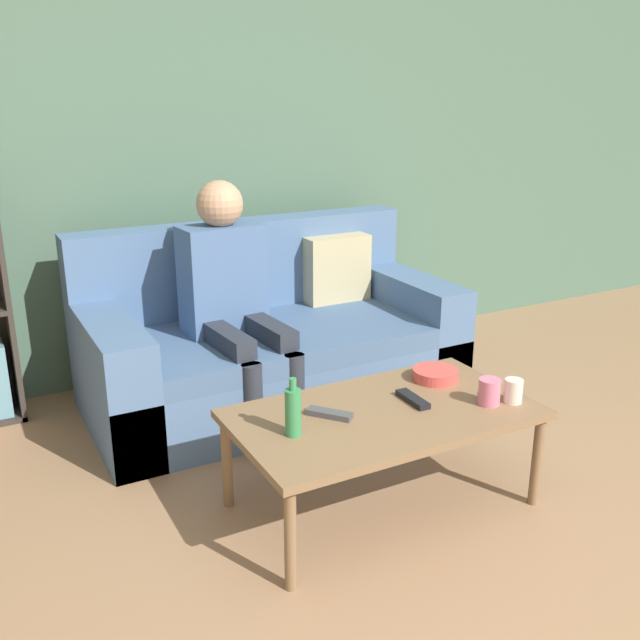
# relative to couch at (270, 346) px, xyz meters

# --- Properties ---
(wall_back) EXTENTS (12.00, 0.06, 2.60)m
(wall_back) POSITION_rel_couch_xyz_m (-0.07, 0.62, 1.01)
(wall_back) COLOR #4C6B56
(wall_back) RESTS_ON ground_plane
(couch) EXTENTS (1.82, 0.90, 0.88)m
(couch) POSITION_rel_couch_xyz_m (0.00, 0.00, 0.00)
(couch) COLOR #4C6B93
(couch) RESTS_ON ground_plane
(coffee_table) EXTENTS (1.12, 0.63, 0.40)m
(coffee_table) POSITION_rel_couch_xyz_m (-0.04, -1.11, 0.07)
(coffee_table) COLOR brown
(coffee_table) RESTS_ON ground_plane
(person_adult) EXTENTS (0.40, 0.65, 1.13)m
(person_adult) POSITION_rel_couch_xyz_m (-0.24, -0.09, 0.37)
(person_adult) COLOR #282D38
(person_adult) RESTS_ON ground_plane
(cup_near) EXTENTS (0.08, 0.08, 0.10)m
(cup_near) POSITION_rel_couch_xyz_m (0.34, -1.24, 0.16)
(cup_near) COLOR pink
(cup_near) RESTS_ON coffee_table
(cup_far) EXTENTS (0.07, 0.07, 0.09)m
(cup_far) POSITION_rel_couch_xyz_m (0.43, -1.27, 0.16)
(cup_far) COLOR silver
(cup_far) RESTS_ON coffee_table
(tv_remote_0) EXTENTS (0.14, 0.16, 0.02)m
(tv_remote_0) POSITION_rel_couch_xyz_m (-0.24, -1.06, 0.12)
(tv_remote_0) COLOR #47474C
(tv_remote_0) RESTS_ON coffee_table
(tv_remote_1) EXTENTS (0.05, 0.17, 0.02)m
(tv_remote_1) POSITION_rel_couch_xyz_m (0.10, -1.09, 0.12)
(tv_remote_1) COLOR black
(tv_remote_1) RESTS_ON coffee_table
(snack_bowl) EXTENTS (0.18, 0.18, 0.05)m
(snack_bowl) POSITION_rel_couch_xyz_m (0.31, -0.96, 0.13)
(snack_bowl) COLOR #DB4C47
(snack_bowl) RESTS_ON coffee_table
(bottle) EXTENTS (0.06, 0.06, 0.21)m
(bottle) POSITION_rel_couch_xyz_m (-0.42, -1.12, 0.20)
(bottle) COLOR #33844C
(bottle) RESTS_ON coffee_table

